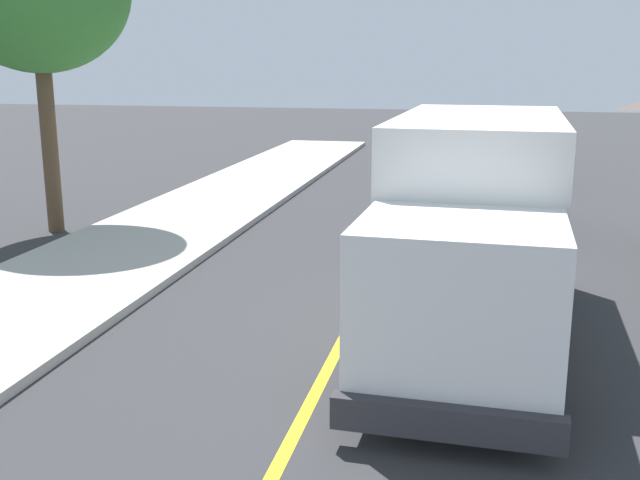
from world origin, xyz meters
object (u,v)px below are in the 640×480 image
object	(u,v)px
box_truck	(474,218)
parked_car_near	(502,195)
parked_car_mid	(500,158)
parked_car_furthest	(491,127)
parked_car_far	(493,140)

from	to	relation	value
box_truck	parked_car_near	xyz separation A→B (m)	(0.58, 7.74, -0.97)
box_truck	parked_car_near	size ratio (longest dim) A/B	1.62
parked_car_mid	parked_car_furthest	bearing A→B (deg)	91.27
parked_car_mid	parked_car_far	world-z (taller)	same
parked_car_near	parked_car_furthest	xyz separation A→B (m)	(-0.19, 18.91, 0.00)
parked_car_far	parked_car_mid	bearing A→B (deg)	-88.19
box_truck	parked_car_furthest	xyz separation A→B (m)	(0.39, 26.65, -0.97)
parked_car_furthest	parked_car_far	bearing A→B (deg)	-89.24
parked_car_near	parked_car_mid	xyz separation A→B (m)	(0.07, 7.00, 0.00)
parked_car_near	parked_car_far	size ratio (longest dim) A/B	1.00
box_truck	parked_car_far	world-z (taller)	box_truck
box_truck	parked_car_far	distance (m)	20.58
box_truck	parked_car_mid	size ratio (longest dim) A/B	1.64
parked_car_furthest	parked_car_near	bearing A→B (deg)	-89.42
parked_car_near	parked_car_furthest	size ratio (longest dim) A/B	1.01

